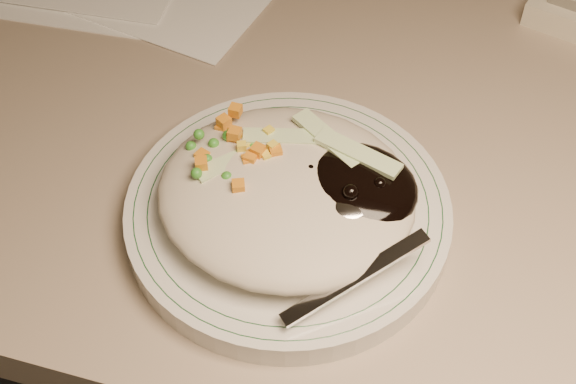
# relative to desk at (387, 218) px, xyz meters

# --- Properties ---
(desk) EXTENTS (1.40, 0.70, 0.74)m
(desk) POSITION_rel_desk_xyz_m (0.00, 0.00, 0.00)
(desk) COLOR gray
(desk) RESTS_ON ground
(plate) EXTENTS (0.25, 0.25, 0.02)m
(plate) POSITION_rel_desk_xyz_m (-0.06, -0.18, 0.21)
(plate) COLOR silver
(plate) RESTS_ON desk
(plate_rim) EXTENTS (0.24, 0.24, 0.00)m
(plate_rim) POSITION_rel_desk_xyz_m (-0.06, -0.18, 0.22)
(plate_rim) COLOR #144723
(plate_rim) RESTS_ON plate
(meal) EXTENTS (0.21, 0.19, 0.05)m
(meal) POSITION_rel_desk_xyz_m (-0.06, -0.19, 0.24)
(meal) COLOR #BAAE97
(meal) RESTS_ON plate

